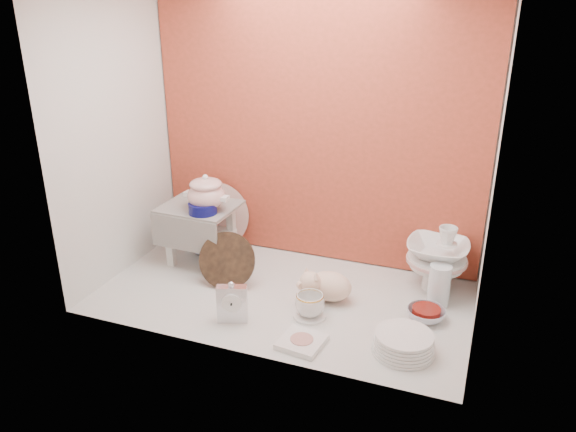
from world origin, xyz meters
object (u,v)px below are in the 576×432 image
object	(u,v)px
gold_rim_teacup	(310,305)
dinner_plate_stack	(404,343)
soup_tureen	(206,192)
floral_platter	(214,216)
step_stool	(201,234)
plush_pig	(330,286)
porcelain_tower	(437,257)
blue_white_vase	(206,234)
mantel_clock	(232,302)
crystal_bowl	(426,314)

from	to	relation	value
gold_rim_teacup	dinner_plate_stack	distance (m)	0.47
soup_tureen	dinner_plate_stack	world-z (taller)	soup_tureen
soup_tureen	floral_platter	xyz separation A→B (m)	(-0.08, 0.22, -0.23)
step_stool	dinner_plate_stack	size ratio (longest dim) A/B	1.49
soup_tureen	plush_pig	xyz separation A→B (m)	(0.71, -0.12, -0.35)
gold_rim_teacup	porcelain_tower	xyz separation A→B (m)	(0.50, 0.48, 0.11)
soup_tureen	porcelain_tower	bearing A→B (deg)	9.04
floral_platter	blue_white_vase	world-z (taller)	floral_platter
step_stool	plush_pig	world-z (taller)	step_stool
mantel_clock	plush_pig	xyz separation A→B (m)	(0.36, 0.33, -0.02)
crystal_bowl	gold_rim_teacup	bearing A→B (deg)	-161.85
step_stool	crystal_bowl	bearing A→B (deg)	-6.02
gold_rim_teacup	dinner_plate_stack	world-z (taller)	gold_rim_teacup
mantel_clock	porcelain_tower	world-z (taller)	porcelain_tower
blue_white_vase	crystal_bowl	distance (m)	1.31
blue_white_vase	dinner_plate_stack	xyz separation A→B (m)	(1.22, -0.56, -0.07)
mantel_clock	plush_pig	bearing A→B (deg)	22.30
crystal_bowl	floral_platter	bearing A→B (deg)	164.56
blue_white_vase	crystal_bowl	bearing A→B (deg)	-12.07
soup_tureen	floral_platter	bearing A→B (deg)	110.63
soup_tureen	porcelain_tower	xyz separation A→B (m)	(1.17, 0.19, -0.26)
blue_white_vase	gold_rim_teacup	distance (m)	0.89
blue_white_vase	gold_rim_teacup	bearing A→B (deg)	-29.67
soup_tureen	mantel_clock	bearing A→B (deg)	-51.73
dinner_plate_stack	crystal_bowl	world-z (taller)	dinner_plate_stack
step_stool	floral_platter	world-z (taller)	floral_platter
blue_white_vase	porcelain_tower	distance (m)	1.28
mantel_clock	gold_rim_teacup	size ratio (longest dim) A/B	1.48
soup_tureen	porcelain_tower	world-z (taller)	soup_tureen
mantel_clock	floral_platter	bearing A→B (deg)	102.69
plush_pig	crystal_bowl	bearing A→B (deg)	-14.00
crystal_bowl	porcelain_tower	distance (m)	0.34
floral_platter	crystal_bowl	world-z (taller)	floral_platter
gold_rim_teacup	mantel_clock	bearing A→B (deg)	-153.30
blue_white_vase	plush_pig	distance (m)	0.86
soup_tureen	mantel_clock	size ratio (longest dim) A/B	1.19
plush_pig	gold_rim_teacup	xyz separation A→B (m)	(-0.04, -0.17, -0.02)
mantel_clock	blue_white_vase	bearing A→B (deg)	106.82
soup_tureen	mantel_clock	xyz separation A→B (m)	(0.35, -0.45, -0.33)
dinner_plate_stack	crystal_bowl	xyz separation A→B (m)	(0.05, 0.29, -0.02)
step_stool	crystal_bowl	distance (m)	1.27
porcelain_tower	gold_rim_teacup	bearing A→B (deg)	-136.59
step_stool	floral_platter	bearing A→B (deg)	95.81
blue_white_vase	step_stool	bearing A→B (deg)	-74.73
soup_tureen	plush_pig	size ratio (longest dim) A/B	0.88
step_stool	dinner_plate_stack	world-z (taller)	step_stool
soup_tureen	floral_platter	size ratio (longest dim) A/B	0.60
soup_tureen	blue_white_vase	size ratio (longest dim) A/B	1.03
gold_rim_teacup	porcelain_tower	world-z (taller)	porcelain_tower
crystal_bowl	step_stool	bearing A→B (deg)	172.36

